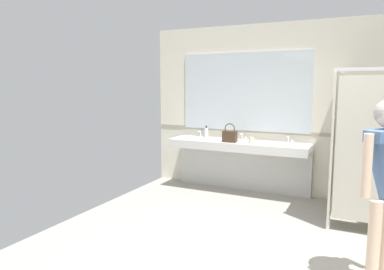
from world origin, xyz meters
The scene contains 7 objects.
wall_back centered at (0.00, 2.84, 1.43)m, with size 6.31×0.12×2.86m, color beige.
wall_back_tile_band centered at (0.00, 2.77, 1.05)m, with size 6.31×0.01×0.06m, color #9E937F.
vanity_counter centered at (-1.46, 2.55, 0.66)m, with size 2.38×0.59×1.01m.
mirror_panel centered at (-1.46, 2.76, 1.72)m, with size 2.28×0.02×1.35m, color silver.
handbag centered at (-1.55, 2.31, 1.00)m, with size 0.23×0.12×0.31m.
soap_dispenser centered at (-2.12, 2.64, 0.99)m, with size 0.07×0.07×0.21m.
paper_cup centered at (-1.21, 2.40, 0.94)m, with size 0.07×0.07×0.09m, color beige.
Camera 1 is at (0.46, -3.30, 1.85)m, focal length 33.78 mm.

